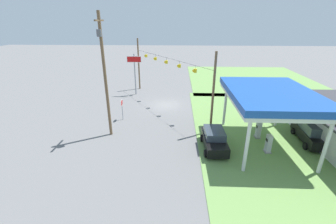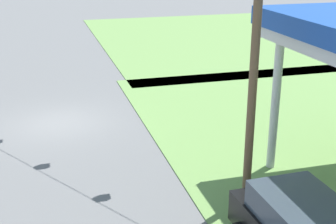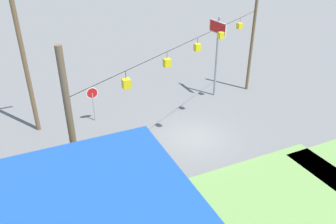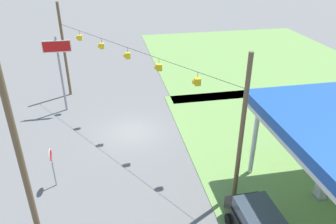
{
  "view_description": "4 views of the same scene",
  "coord_description": "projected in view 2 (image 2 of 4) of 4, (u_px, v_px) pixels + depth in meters",
  "views": [
    {
      "loc": [
        29.28,
        1.43,
        10.94
      ],
      "look_at": [
        5.6,
        0.43,
        1.23
      ],
      "focal_mm": 24.0,
      "sensor_mm": 36.0,
      "label": 1
    },
    {
      "loc": [
        18.98,
        -0.5,
        7.16
      ],
      "look_at": [
        3.36,
        3.88,
        1.3
      ],
      "focal_mm": 50.0,
      "sensor_mm": 36.0,
      "label": 2
    },
    {
      "loc": [
        8.99,
        15.47,
        11.16
      ],
      "look_at": [
        2.23,
        0.91,
        2.78
      ],
      "focal_mm": 35.0,
      "sensor_mm": 36.0,
      "label": 3
    },
    {
      "loc": [
        21.13,
        -1.36,
        12.71
      ],
      "look_at": [
        2.15,
        2.31,
        2.58
      ],
      "focal_mm": 35.0,
      "sensor_mm": 36.0,
      "label": 4
    }
  ],
  "objects": [
    {
      "name": "grass_verge_opposite_corner",
      "position": [
        246.0,
        36.0,
        38.3
      ],
      "size": [
        24.0,
        24.0,
        0.04
      ],
      "primitive_type": "cube",
      "color": "#6B934C",
      "rests_on": "ground"
    },
    {
      "name": "ground_plane",
      "position": [
        58.0,
        123.0,
        19.75
      ],
      "size": [
        160.0,
        160.0,
        0.0
      ],
      "primitive_type": "plane",
      "color": "slate"
    },
    {
      "name": "signal_span_gantry",
      "position": [
        48.0,
        13.0,
        18.18
      ],
      "size": [
        16.04,
        10.24,
        8.31
      ],
      "color": "brown",
      "rests_on": "ground"
    }
  ]
}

